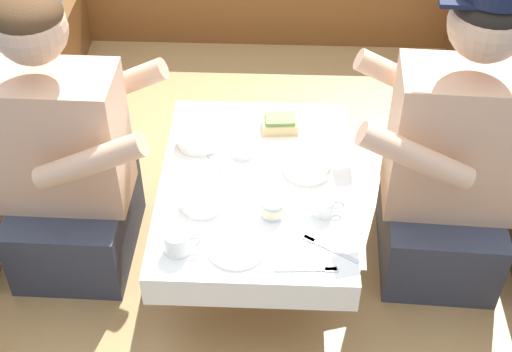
# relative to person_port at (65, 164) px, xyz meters

# --- Properties ---
(ground_plane) EXTENTS (60.00, 60.00, 0.00)m
(ground_plane) POSITION_rel_person_port_xyz_m (0.59, -0.08, -0.74)
(ground_plane) COLOR navy
(boat_deck) EXTENTS (1.83, 2.97, 0.35)m
(boat_deck) POSITION_rel_person_port_xyz_m (0.59, -0.08, -0.56)
(boat_deck) COLOR #A87F4C
(boat_deck) RESTS_ON ground_plane
(bow_coaming) EXTENTS (1.71, 0.06, 0.33)m
(bow_coaming) POSITION_rel_person_port_xyz_m (0.59, 1.37, -0.22)
(bow_coaming) COLOR brown
(bow_coaming) RESTS_ON boat_deck
(cockpit_table) EXTENTS (0.59, 0.81, 0.37)m
(cockpit_table) POSITION_rel_person_port_xyz_m (0.59, -0.03, -0.06)
(cockpit_table) COLOR #B2B2B7
(cockpit_table) RESTS_ON boat_deck
(person_port) EXTENTS (0.53, 0.45, 0.96)m
(person_port) POSITION_rel_person_port_xyz_m (0.00, 0.00, 0.00)
(person_port) COLOR #333847
(person_port) RESTS_ON boat_deck
(person_starboard) EXTENTS (0.54, 0.46, 1.04)m
(person_starboard) POSITION_rel_person_port_xyz_m (1.19, 0.02, 0.04)
(person_starboard) COLOR #333847
(person_starboard) RESTS_ON boat_deck
(plate_sandwich) EXTENTS (0.19, 0.19, 0.01)m
(plate_sandwich) POSITION_rel_person_port_xyz_m (0.66, 0.22, -0.01)
(plate_sandwich) COLOR white
(plate_sandwich) RESTS_ON cockpit_table
(plate_bread) EXTENTS (0.16, 0.16, 0.01)m
(plate_bread) POSITION_rel_person_port_xyz_m (0.55, -0.31, -0.01)
(plate_bread) COLOR white
(plate_bread) RESTS_ON cockpit_table
(sandwich) EXTENTS (0.12, 0.09, 0.05)m
(sandwich) POSITION_rel_person_port_xyz_m (0.66, 0.22, 0.01)
(sandwich) COLOR tan
(sandwich) RESTS_ON plate_sandwich
(bowl_port_near) EXTENTS (0.15, 0.15, 0.04)m
(bowl_port_near) POSITION_rel_person_port_xyz_m (0.75, 0.02, 0.00)
(bowl_port_near) COLOR white
(bowl_port_near) RESTS_ON cockpit_table
(bowl_starboard_near) EXTENTS (0.13, 0.13, 0.04)m
(bowl_starboard_near) POSITION_rel_person_port_xyz_m (0.44, -0.14, 0.00)
(bowl_starboard_near) COLOR white
(bowl_starboard_near) RESTS_ON cockpit_table
(bowl_center_far) EXTENTS (0.14, 0.14, 0.04)m
(bowl_center_far) POSITION_rel_person_port_xyz_m (0.40, 0.14, 0.00)
(bowl_center_far) COLOR white
(bowl_center_far) RESTS_ON cockpit_table
(coffee_cup_port) EXTENTS (0.09, 0.06, 0.05)m
(coffee_cup_port) POSITION_rel_person_port_xyz_m (0.80, -0.16, 0.01)
(coffee_cup_port) COLOR white
(coffee_cup_port) RESTS_ON cockpit_table
(coffee_cup_starboard) EXTENTS (0.10, 0.07, 0.06)m
(coffee_cup_starboard) POSITION_rel_person_port_xyz_m (0.55, 0.09, 0.01)
(coffee_cup_starboard) COLOR white
(coffee_cup_starboard) RESTS_ON cockpit_table
(coffee_cup_center) EXTENTS (0.10, 0.07, 0.07)m
(coffee_cup_center) POSITION_rel_person_port_xyz_m (0.39, -0.32, 0.02)
(coffee_cup_center) COLOR white
(coffee_cup_center) RESTS_ON cockpit_table
(tin_can) EXTENTS (0.07, 0.07, 0.05)m
(tin_can) POSITION_rel_person_port_xyz_m (0.65, -0.17, 0.01)
(tin_can) COLOR silver
(tin_can) RESTS_ON cockpit_table
(utensil_fork_starboard) EXTENTS (0.17, 0.03, 0.00)m
(utensil_fork_starboard) POSITION_rel_person_port_xyz_m (0.76, -0.38, -0.02)
(utensil_fork_starboard) COLOR silver
(utensil_fork_starboard) RESTS_ON cockpit_table
(utensil_fork_port) EXTENTS (0.16, 0.10, 0.00)m
(utensil_fork_port) POSITION_rel_person_port_xyz_m (0.80, -0.29, -0.02)
(utensil_fork_port) COLOR silver
(utensil_fork_port) RESTS_ON cockpit_table
(utensil_knife_starboard) EXTENTS (0.11, 0.14, 0.00)m
(utensil_knife_starboard) POSITION_rel_person_port_xyz_m (0.48, 0.03, -0.02)
(utensil_knife_starboard) COLOR silver
(utensil_knife_starboard) RESTS_ON cockpit_table
(utensil_knife_port) EXTENTS (0.13, 0.13, 0.00)m
(utensil_knife_port) POSITION_rel_person_port_xyz_m (0.60, -0.04, -0.02)
(utensil_knife_port) COLOR silver
(utensil_knife_port) RESTS_ON cockpit_table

